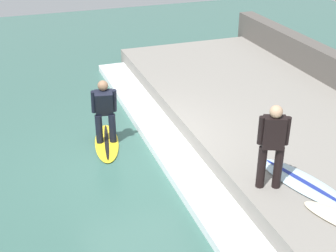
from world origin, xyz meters
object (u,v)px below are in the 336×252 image
Objects in this scene: surfer_waiting_near at (273,143)px; surfboard_waiting_near at (303,183)px; surfer_riding at (104,109)px; surfboard_riding at (107,143)px.

surfboard_waiting_near is at bearing -13.58° from surfer_waiting_near.
surfer_waiting_near reaches higher than surfer_riding.
surfboard_waiting_near is (0.63, -0.15, -0.85)m from surfer_waiting_near.
surfboard_riding is at bearing 128.06° from surfboard_waiting_near.
surfboard_riding is 4.24m from surfer_waiting_near.
surfer_waiting_near reaches higher than surfboard_riding.
surfer_waiting_near is at bearing -57.72° from surfboard_riding.
surfboard_waiting_near is at bearing -51.94° from surfboard_riding.
surfboard_riding is 1.25× the size of surfer_riding.
surfer_riding is at bearing 128.06° from surfboard_waiting_near.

